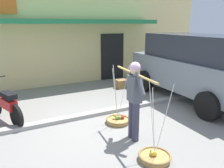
{
  "coord_description": "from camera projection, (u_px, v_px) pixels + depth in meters",
  "views": [
    {
      "loc": [
        -2.22,
        -4.67,
        2.44
      ],
      "look_at": [
        0.54,
        0.6,
        0.85
      ],
      "focal_mm": 36.53,
      "sensor_mm": 36.0,
      "label": 1
    }
  ],
  "objects": [
    {
      "name": "wooden_crate",
      "position": [
        122.0,
        84.0,
        8.86
      ],
      "size": [
        0.44,
        0.36,
        0.32
      ],
      "primitive_type": "cube",
      "color": "olive",
      "rests_on": "ground"
    },
    {
      "name": "ground_plane",
      "position": [
        104.0,
        125.0,
        5.62
      ],
      "size": [
        90.0,
        90.0,
        0.0
      ],
      "primitive_type": "plane",
      "color": "gray"
    },
    {
      "name": "fruit_basket_left_side",
      "position": [
        118.0,
        120.0,
        5.75
      ],
      "size": [
        0.61,
        0.61,
        1.45
      ],
      "color": "#B2894C",
      "rests_on": "ground"
    },
    {
      "name": "parked_truck",
      "position": [
        197.0,
        65.0,
        7.32
      ],
      "size": [
        2.27,
        4.86,
        2.1
      ],
      "color": "slate",
      "rests_on": "ground"
    },
    {
      "name": "motorcycle_second_in_row",
      "position": [
        5.0,
        104.0,
        5.77
      ],
      "size": [
        0.75,
        1.74,
        1.09
      ],
      "color": "black",
      "rests_on": "ground"
    },
    {
      "name": "sidewalk_curb",
      "position": [
        93.0,
        114.0,
        6.2
      ],
      "size": [
        20.0,
        0.24,
        0.1
      ],
      "primitive_type": "cube",
      "color": "gray",
      "rests_on": "ground"
    },
    {
      "name": "fruit_basket_right_side",
      "position": [
        155.0,
        156.0,
        4.18
      ],
      "size": [
        0.61,
        0.61,
        1.45
      ],
      "color": "#B2894C",
      "rests_on": "ground"
    },
    {
      "name": "fruit_vendor",
      "position": [
        134.0,
        96.0,
        4.73
      ],
      "size": [
        0.24,
        1.74,
        1.7
      ],
      "color": "#38384C",
      "rests_on": "ground"
    },
    {
      "name": "storefront_building",
      "position": [
        53.0,
        30.0,
        11.1
      ],
      "size": [
        13.0,
        6.0,
        4.2
      ],
      "color": "#DBC684",
      "rests_on": "ground"
    }
  ]
}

